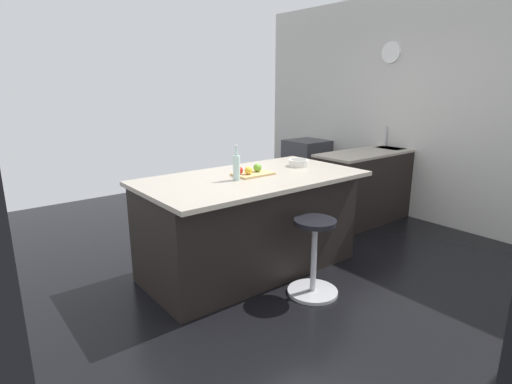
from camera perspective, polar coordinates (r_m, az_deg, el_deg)
ground_plane at (r=4.29m, az=0.18°, el=-9.68°), size 7.07×7.07×0.00m
interior_partition_left at (r=5.93m, az=20.94°, el=10.91°), size 0.15×5.44×2.94m
sink_cabinet at (r=5.87m, az=16.91°, el=1.31°), size 2.13×0.60×1.21m
oven_range at (r=6.75m, az=7.04°, el=3.38°), size 0.60×0.61×0.90m
kitchen_island at (r=3.97m, az=-0.88°, el=-4.29°), size 2.10×1.13×0.95m
stool_by_window at (r=3.60m, az=8.04°, el=-9.27°), size 0.44×0.44×0.68m
cutting_board at (r=3.85m, az=-0.41°, el=2.53°), size 0.36×0.24×0.02m
apple_green at (r=3.90m, az=0.21°, el=3.41°), size 0.08×0.08×0.08m
apple_yellow at (r=3.78m, az=-1.04°, el=3.02°), size 0.07×0.07×0.07m
apple_red at (r=3.79m, az=-2.35°, el=3.02°), size 0.07×0.07×0.07m
water_bottle at (r=3.63m, az=-2.74°, el=3.56°), size 0.06×0.06×0.31m
fruit_bowl at (r=4.29m, az=5.95°, el=4.11°), size 0.20×0.20×0.07m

